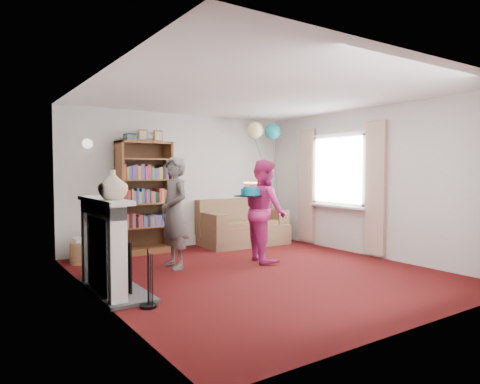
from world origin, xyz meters
TOP-DOWN VIEW (x-y plane):
  - ground at (0.00, 0.00)m, footprint 5.00×5.00m
  - wall_back at (0.00, 2.51)m, footprint 4.50×0.02m
  - wall_left at (-2.26, 0.00)m, footprint 0.02×5.00m
  - wall_right at (2.26, 0.00)m, footprint 0.02×5.00m
  - ceiling at (0.00, 0.00)m, footprint 4.50×5.00m
  - fireplace at (-2.09, 0.19)m, footprint 0.55×1.80m
  - window_bay at (2.21, 0.60)m, footprint 0.14×2.02m
  - wall_sconce at (-1.75, 2.36)m, footprint 0.16×0.23m
  - bookcase at (-0.82, 2.30)m, footprint 0.92×0.42m
  - sofa at (1.08, 2.07)m, footprint 1.65×0.87m
  - wicker_basket at (-1.90, 2.05)m, footprint 0.45×0.45m
  - person_striped at (-0.88, 0.95)m, footprint 0.41×0.61m
  - person_magenta at (0.53, 0.60)m, footprint 0.79×0.92m
  - birthday_cake at (0.24, 0.57)m, footprint 0.37×0.37m
  - balloons at (1.54, 1.96)m, footprint 0.76×0.33m
  - mantel_vase at (-2.12, -0.15)m, footprint 0.39×0.39m

SIDE VIEW (x-z plane):
  - ground at x=0.00m, z-range 0.00..0.00m
  - wicker_basket at x=-1.90m, z-range -0.02..0.38m
  - sofa at x=1.08m, z-range -0.11..0.77m
  - fireplace at x=-2.09m, z-range -0.05..1.07m
  - person_magenta at x=0.53m, z-range 0.00..1.62m
  - person_striped at x=-0.88m, z-range 0.00..1.65m
  - bookcase at x=-0.82m, z-range -0.12..2.03m
  - birthday_cake at x=0.24m, z-range 1.00..1.22m
  - window_bay at x=2.21m, z-range 0.10..2.30m
  - wall_back at x=0.00m, z-range 0.00..2.50m
  - wall_left at x=-2.26m, z-range 0.00..2.50m
  - wall_right at x=2.26m, z-range 0.00..2.50m
  - mantel_vase at x=-2.12m, z-range 1.12..1.46m
  - wall_sconce at x=-1.75m, z-range 1.80..1.96m
  - balloons at x=1.54m, z-range 1.36..3.08m
  - ceiling at x=0.00m, z-range 2.50..2.51m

